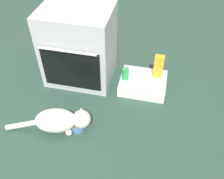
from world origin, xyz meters
TOP-DOWN VIEW (x-y plane):
  - ground at (0.00, 0.00)m, footprint 8.00×8.00m
  - oven at (0.01, 0.49)m, footprint 0.65×0.55m
  - pantry_cabinet at (0.66, 0.45)m, footprint 0.45×0.37m
  - food_bowl at (0.18, -0.20)m, footprint 0.11×0.11m
  - cat at (0.05, -0.23)m, footprint 0.73×0.28m
  - juice_carton at (0.79, 0.53)m, footprint 0.09×0.06m
  - soda_can at (0.49, 0.42)m, footprint 0.07×0.07m

SIDE VIEW (x-z plane):
  - ground at x=0.00m, z-range 0.00..0.00m
  - food_bowl at x=0.18m, z-range -0.01..0.06m
  - pantry_cabinet at x=0.66m, z-range 0.00..0.11m
  - cat at x=0.05m, z-range 0.01..0.23m
  - soda_can at x=0.49m, z-range 0.11..0.23m
  - juice_carton at x=0.79m, z-range 0.11..0.35m
  - oven at x=0.01m, z-range 0.00..0.76m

